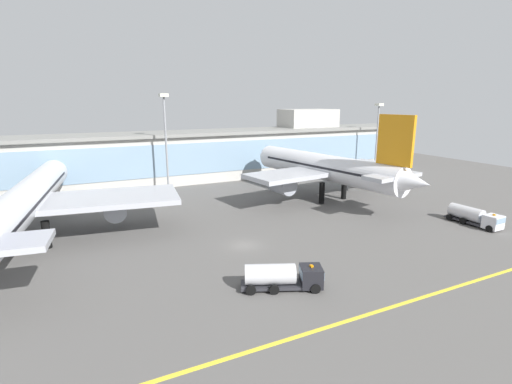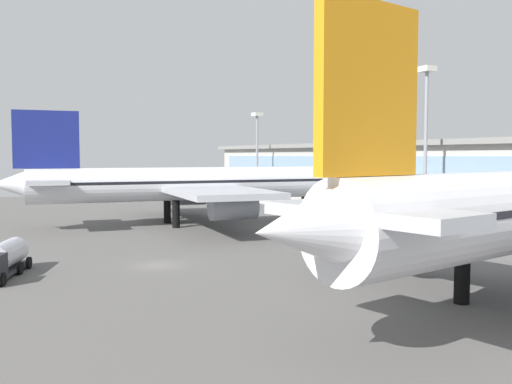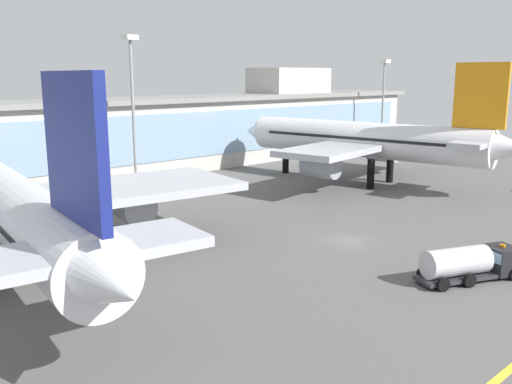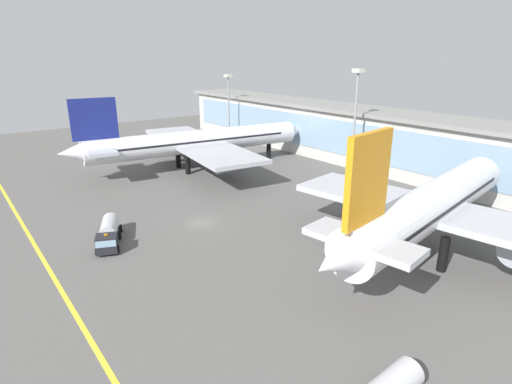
{
  "view_description": "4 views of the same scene",
  "coord_description": "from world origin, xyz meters",
  "px_view_note": "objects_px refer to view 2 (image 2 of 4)",
  "views": [
    {
      "loc": [
        -21.24,
        -47.08,
        20.36
      ],
      "look_at": [
        5.77,
        7.94,
        5.63
      ],
      "focal_mm": 26.66,
      "sensor_mm": 36.0,
      "label": 1
    },
    {
      "loc": [
        50.9,
        -17.56,
        10.49
      ],
      "look_at": [
        -0.0,
        10.67,
        6.69
      ],
      "focal_mm": 39.33,
      "sensor_mm": 36.0,
      "label": 2
    },
    {
      "loc": [
        -43.7,
        -33.29,
        16.44
      ],
      "look_at": [
        -6.96,
        6.1,
        5.12
      ],
      "focal_mm": 39.07,
      "sensor_mm": 36.0,
      "label": 3
    },
    {
      "loc": [
        51.29,
        -29.02,
        24.63
      ],
      "look_at": [
        0.34,
        10.17,
        3.0
      ],
      "focal_mm": 28.9,
      "sensor_mm": 36.0,
      "label": 4
    }
  ],
  "objects_px": {
    "airliner_near_left": "(193,185)",
    "apron_light_mast_east": "(257,143)",
    "baggage_tug_near": "(0,260)",
    "apron_light_mast_west": "(426,124)"
  },
  "relations": [
    {
      "from": "airliner_near_left",
      "to": "apron_light_mast_east",
      "type": "xyz_separation_m",
      "value": [
        -20.46,
        22.55,
        6.85
      ]
    },
    {
      "from": "airliner_near_left",
      "to": "baggage_tug_near",
      "type": "xyz_separation_m",
      "value": [
        26.63,
        -28.99,
        -4.56
      ]
    },
    {
      "from": "airliner_near_left",
      "to": "apron_light_mast_east",
      "type": "relative_size",
      "value": 2.96
    },
    {
      "from": "apron_light_mast_east",
      "to": "apron_light_mast_west",
      "type": "bearing_deg",
      "value": -1.03
    },
    {
      "from": "airliner_near_left",
      "to": "apron_light_mast_west",
      "type": "relative_size",
      "value": 2.58
    },
    {
      "from": "apron_light_mast_west",
      "to": "apron_light_mast_east",
      "type": "distance_m",
      "value": 46.39
    },
    {
      "from": "airliner_near_left",
      "to": "apron_light_mast_east",
      "type": "distance_m",
      "value": 31.22
    },
    {
      "from": "baggage_tug_near",
      "to": "apron_light_mast_west",
      "type": "bearing_deg",
      "value": 114.1
    },
    {
      "from": "apron_light_mast_east",
      "to": "baggage_tug_near",
      "type": "bearing_deg",
      "value": -47.58
    },
    {
      "from": "airliner_near_left",
      "to": "baggage_tug_near",
      "type": "distance_m",
      "value": 39.63
    }
  ]
}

